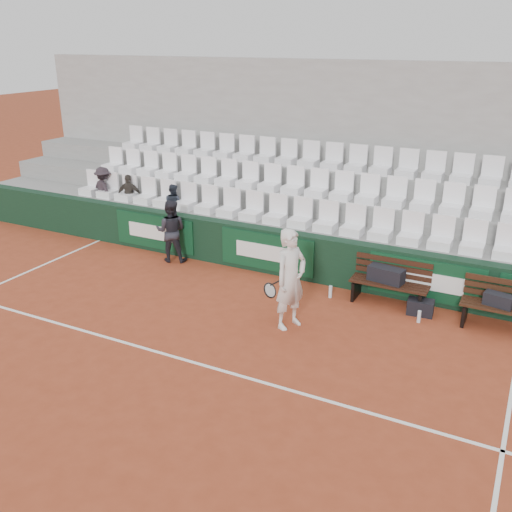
# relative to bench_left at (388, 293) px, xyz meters

# --- Properties ---
(ground) EXTENTS (80.00, 80.00, 0.00)m
(ground) POSITION_rel_bench_left_xyz_m (-2.58, -3.56, -0.23)
(ground) COLOR #953C21
(ground) RESTS_ON ground
(court_baseline) EXTENTS (18.00, 0.06, 0.01)m
(court_baseline) POSITION_rel_bench_left_xyz_m (-2.58, -3.56, -0.22)
(court_baseline) COLOR white
(court_baseline) RESTS_ON ground
(back_barrier) EXTENTS (18.00, 0.34, 1.00)m
(back_barrier) POSITION_rel_bench_left_xyz_m (-2.51, 0.43, 0.28)
(back_barrier) COLOR black
(back_barrier) RESTS_ON ground
(grandstand_tier_front) EXTENTS (18.00, 0.95, 1.00)m
(grandstand_tier_front) POSITION_rel_bench_left_xyz_m (-2.58, 1.07, 0.28)
(grandstand_tier_front) COLOR gray
(grandstand_tier_front) RESTS_ON ground
(grandstand_tier_mid) EXTENTS (18.00, 0.95, 1.45)m
(grandstand_tier_mid) POSITION_rel_bench_left_xyz_m (-2.58, 2.02, 0.50)
(grandstand_tier_mid) COLOR gray
(grandstand_tier_mid) RESTS_ON ground
(grandstand_tier_back) EXTENTS (18.00, 0.95, 1.90)m
(grandstand_tier_back) POSITION_rel_bench_left_xyz_m (-2.58, 2.97, 0.72)
(grandstand_tier_back) COLOR gray
(grandstand_tier_back) RESTS_ON ground
(grandstand_rear_wall) EXTENTS (18.00, 0.30, 4.40)m
(grandstand_rear_wall) POSITION_rel_bench_left_xyz_m (-2.58, 3.59, 1.98)
(grandstand_rear_wall) COLOR #989895
(grandstand_rear_wall) RESTS_ON ground
(seat_row_front) EXTENTS (11.90, 0.44, 0.63)m
(seat_row_front) POSITION_rel_bench_left_xyz_m (-2.58, 0.89, 1.09)
(seat_row_front) COLOR white
(seat_row_front) RESTS_ON grandstand_tier_front
(seat_row_mid) EXTENTS (11.90, 0.44, 0.63)m
(seat_row_mid) POSITION_rel_bench_left_xyz_m (-2.58, 1.84, 1.54)
(seat_row_mid) COLOR white
(seat_row_mid) RESTS_ON grandstand_tier_mid
(seat_row_back) EXTENTS (11.90, 0.44, 0.63)m
(seat_row_back) POSITION_rel_bench_left_xyz_m (-2.58, 2.79, 1.99)
(seat_row_back) COLOR white
(seat_row_back) RESTS_ON grandstand_tier_back
(bench_left) EXTENTS (1.50, 0.56, 0.45)m
(bench_left) POSITION_rel_bench_left_xyz_m (0.00, 0.00, 0.00)
(bench_left) COLOR #33190F
(bench_left) RESTS_ON ground
(bench_right) EXTENTS (1.50, 0.56, 0.45)m
(bench_right) POSITION_rel_bench_left_xyz_m (2.10, -0.13, 0.00)
(bench_right) COLOR #361C10
(bench_right) RESTS_ON ground
(sports_bag_left) EXTENTS (0.72, 0.40, 0.29)m
(sports_bag_left) POSITION_rel_bench_left_xyz_m (-0.08, 0.03, 0.37)
(sports_bag_left) COLOR black
(sports_bag_left) RESTS_ON bench_left
(sports_bag_right) EXTENTS (0.53, 0.33, 0.23)m
(sports_bag_right) POSITION_rel_bench_left_xyz_m (1.97, -0.13, 0.34)
(sports_bag_right) COLOR black
(sports_bag_right) RESTS_ON bench_right
(sports_bag_ground) EXTENTS (0.51, 0.34, 0.29)m
(sports_bag_ground) POSITION_rel_bench_left_xyz_m (0.66, -0.17, -0.08)
(sports_bag_ground) COLOR black
(sports_bag_ground) RESTS_ON ground
(water_bottle_near) EXTENTS (0.07, 0.07, 0.25)m
(water_bottle_near) POSITION_rel_bench_left_xyz_m (-1.10, -0.24, -0.10)
(water_bottle_near) COLOR silver
(water_bottle_near) RESTS_ON ground
(water_bottle_far) EXTENTS (0.07, 0.07, 0.23)m
(water_bottle_far) POSITION_rel_bench_left_xyz_m (0.71, -0.51, -0.11)
(water_bottle_far) COLOR silver
(water_bottle_far) RESTS_ON ground
(tennis_player) EXTENTS (0.82, 0.79, 1.84)m
(tennis_player) POSITION_rel_bench_left_xyz_m (-1.35, -1.70, 0.69)
(tennis_player) COLOR silver
(tennis_player) RESTS_ON ground
(ball_kid) EXTENTS (0.86, 0.78, 1.46)m
(ball_kid) POSITION_rel_bench_left_xyz_m (-5.10, 0.00, 0.51)
(ball_kid) COLOR #212129
(ball_kid) RESTS_ON ground
(spectator_a) EXTENTS (0.89, 0.68, 1.21)m
(spectator_a) POSITION_rel_bench_left_xyz_m (-7.84, 0.94, 1.38)
(spectator_a) COLOR black
(spectator_a) RESTS_ON grandstand_tier_front
(spectator_b) EXTENTS (0.70, 0.51, 1.10)m
(spectator_b) POSITION_rel_bench_left_xyz_m (-7.01, 0.94, 1.33)
(spectator_b) COLOR #312D27
(spectator_b) RESTS_ON grandstand_tier_front
(spectator_c) EXTENTS (0.51, 0.40, 1.01)m
(spectator_c) POSITION_rel_bench_left_xyz_m (-5.66, 0.94, 1.28)
(spectator_c) COLOR #1E242E
(spectator_c) RESTS_ON grandstand_tier_front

